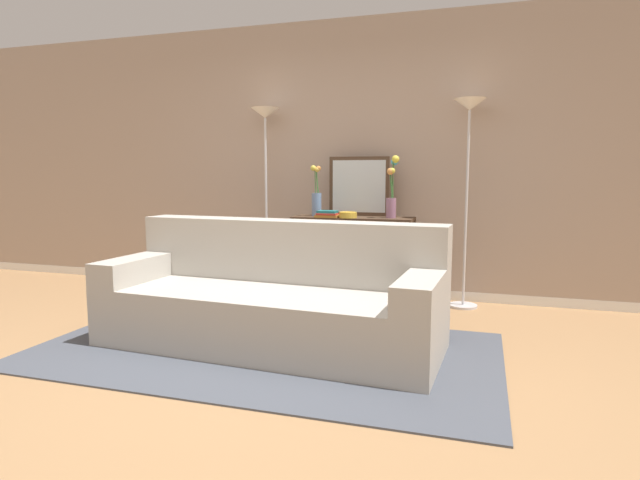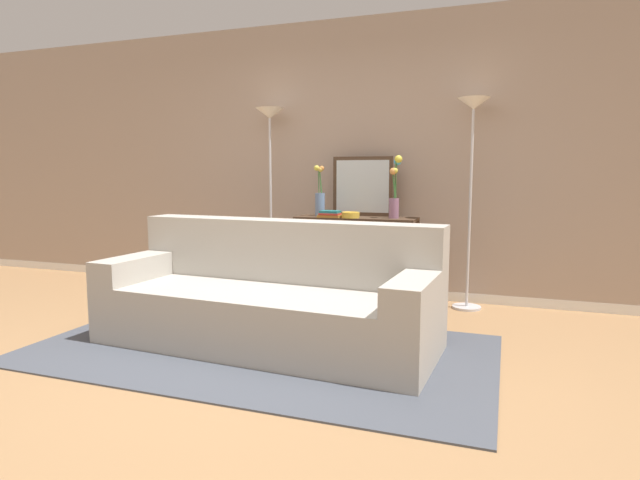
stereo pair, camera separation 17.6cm
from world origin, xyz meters
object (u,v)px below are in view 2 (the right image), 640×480
(vase_tall_flowers, at_px, (320,198))
(floor_lamp_left, at_px, (270,149))
(couch, at_px, (270,302))
(floor_lamp_right, at_px, (472,145))
(wall_mirror, at_px, (362,186))
(vase_short_flowers, at_px, (395,190))
(book_row_under_console, at_px, (322,293))
(fruit_bowl, at_px, (351,215))
(console_table, at_px, (356,244))
(book_stack, at_px, (330,214))

(vase_tall_flowers, bearing_deg, floor_lamp_left, 170.09)
(couch, distance_m, floor_lamp_left, 2.04)
(floor_lamp_right, xyz_separation_m, vase_tall_flowers, (-1.39, -0.10, -0.49))
(couch, distance_m, vase_tall_flowers, 1.58)
(floor_lamp_right, xyz_separation_m, wall_mirror, (-1.01, 0.05, -0.38))
(floor_lamp_left, xyz_separation_m, vase_short_flowers, (1.30, -0.12, -0.40))
(vase_short_flowers, xyz_separation_m, book_row_under_console, (-0.71, 0.02, -1.02))
(wall_mirror, distance_m, vase_tall_flowers, 0.43)
(couch, height_order, fruit_bowl, couch)
(wall_mirror, bearing_deg, book_row_under_console, -157.30)
(floor_lamp_right, bearing_deg, console_table, -174.31)
(vase_tall_flowers, bearing_deg, wall_mirror, 20.83)
(couch, xyz_separation_m, floor_lamp_left, (-0.69, 1.52, 1.16))
(floor_lamp_left, distance_m, vase_tall_flowers, 0.75)
(book_stack, bearing_deg, vase_tall_flowers, 140.67)
(vase_short_flowers, height_order, book_row_under_console, vase_short_flowers)
(vase_short_flowers, bearing_deg, console_table, 176.88)
(wall_mirror, distance_m, book_row_under_console, 1.12)
(book_stack, distance_m, book_row_under_console, 0.81)
(floor_lamp_left, bearing_deg, fruit_bowl, -13.20)
(couch, height_order, book_row_under_console, couch)
(floor_lamp_right, height_order, book_row_under_console, floor_lamp_right)
(couch, distance_m, vase_short_flowers, 1.71)
(floor_lamp_right, bearing_deg, book_stack, -170.11)
(console_table, xyz_separation_m, book_row_under_console, (-0.34, -0.00, -0.50))
(wall_mirror, bearing_deg, floor_lamp_right, -2.66)
(fruit_bowl, bearing_deg, floor_lamp_left, 166.80)
(vase_tall_flowers, bearing_deg, floor_lamp_right, 4.08)
(vase_short_flowers, bearing_deg, book_row_under_console, 178.36)
(floor_lamp_right, distance_m, vase_short_flowers, 0.78)
(couch, xyz_separation_m, book_stack, (0.02, 1.30, 0.54))
(wall_mirror, xyz_separation_m, book_row_under_console, (-0.36, -0.15, -1.05))
(floor_lamp_left, height_order, floor_lamp_right, floor_lamp_right)
(console_table, bearing_deg, wall_mirror, 82.27)
(floor_lamp_right, bearing_deg, vase_tall_flowers, -175.92)
(vase_short_flowers, bearing_deg, wall_mirror, 154.21)
(couch, height_order, floor_lamp_left, floor_lamp_left)
(floor_lamp_right, distance_m, vase_tall_flowers, 1.48)
(couch, distance_m, fruit_bowl, 1.43)
(floor_lamp_right, xyz_separation_m, book_stack, (-1.25, -0.22, -0.63))
(wall_mirror, bearing_deg, floor_lamp_left, -177.19)
(vase_short_flowers, bearing_deg, vase_tall_flowers, 178.17)
(book_stack, height_order, book_row_under_console, book_stack)
(vase_tall_flowers, relative_size, book_row_under_console, 1.78)
(console_table, distance_m, floor_lamp_right, 1.39)
(floor_lamp_left, height_order, fruit_bowl, floor_lamp_left)
(vase_short_flowers, bearing_deg, fruit_bowl, -166.91)
(book_row_under_console, bearing_deg, fruit_bowl, -19.40)
(floor_lamp_left, xyz_separation_m, fruit_bowl, (0.91, -0.21, -0.63))
(console_table, xyz_separation_m, floor_lamp_right, (1.03, 0.10, 0.92))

